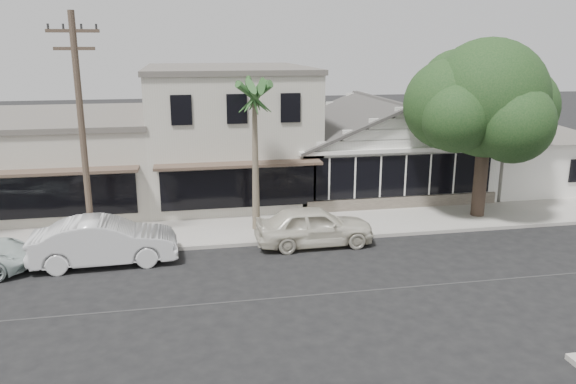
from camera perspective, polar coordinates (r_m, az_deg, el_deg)
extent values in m
plane|color=black|center=(18.81, 7.10, -10.00)|extent=(140.00, 140.00, 0.00)
cube|color=#9E9991|center=(24.38, -16.33, -4.42)|extent=(90.00, 3.50, 0.15)
cube|color=white|center=(31.20, 8.96, 2.88)|extent=(10.00, 8.00, 3.00)
cube|color=black|center=(27.45, 11.81, 1.64)|extent=(8.80, 0.10, 2.00)
cube|color=#60564C|center=(27.81, 11.65, -1.16)|extent=(9.60, 0.18, 0.70)
cube|color=white|center=(33.99, 22.69, 2.88)|extent=(6.00, 6.00, 3.00)
cube|color=beige|center=(30.16, -6.11, 5.95)|extent=(8.00, 10.00, 6.50)
cube|color=#B5B0A2|center=(30.97, -22.89, 2.93)|extent=(10.00, 10.00, 4.20)
cylinder|color=brown|center=(21.96, -20.12, 5.12)|extent=(0.24, 0.24, 9.00)
cube|color=brown|center=(21.71, -21.04, 15.04)|extent=(1.80, 0.12, 0.12)
cube|color=brown|center=(21.70, -20.89, 13.46)|extent=(1.40, 0.12, 0.12)
imported|color=beige|center=(22.52, 2.69, -3.45)|extent=(4.74, 1.95, 1.61)
imported|color=silver|center=(21.68, -18.14, -4.79)|extent=(5.28, 2.03, 1.72)
cylinder|color=#403327|center=(27.20, 18.90, 0.73)|extent=(0.61, 0.61, 3.23)
sphere|color=black|center=(26.57, 19.62, 8.98)|extent=(5.24, 5.24, 5.24)
sphere|color=black|center=(28.08, 22.14, 7.99)|extent=(3.83, 3.83, 3.83)
sphere|color=black|center=(26.18, 16.03, 8.52)|extent=(4.03, 4.03, 4.03)
sphere|color=black|center=(25.59, 21.92, 6.53)|extent=(3.43, 3.43, 3.43)
sphere|color=black|center=(27.66, 16.89, 10.03)|extent=(3.63, 3.63, 3.63)
sphere|color=black|center=(28.35, 20.45, 10.66)|extent=(3.23, 3.23, 3.23)
sphere|color=black|center=(25.07, 16.78, 7.28)|extent=(3.03, 3.03, 3.03)
cone|color=#726651|center=(23.57, -3.33, 2.43)|extent=(0.34, 0.34, 5.62)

